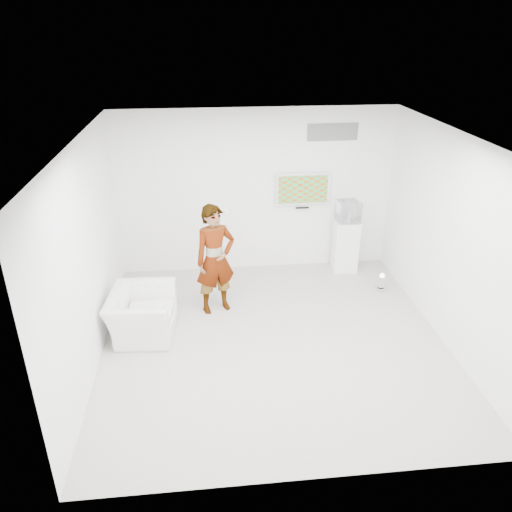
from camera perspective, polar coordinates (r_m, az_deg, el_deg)
The scene contains 10 objects.
room at distance 6.80m, azimuth 2.23°, elevation 0.77°, with size 5.01×5.01×3.00m.
tv at distance 9.17m, azimuth 5.35°, elevation 7.66°, with size 1.00×0.08×0.60m, color silver.
logo_decal at distance 9.07m, azimuth 8.76°, elevation 13.81°, with size 0.90×0.02×0.30m, color slate.
person at distance 7.90m, azimuth -4.68°, elevation -0.41°, with size 0.66×0.43×1.81m, color white.
armchair at distance 7.71m, azimuth -12.91°, elevation -6.45°, with size 1.06×0.93×0.69m, color white.
pedestal at distance 9.50m, azimuth 10.16°, elevation 1.20°, with size 0.48×0.48×0.99m, color white.
floor_uplight at distance 9.04m, azimuth 14.14°, elevation -2.94°, with size 0.20×0.20×0.31m, color silver.
vitrine at distance 9.25m, azimuth 10.48°, elevation 5.06°, with size 0.37×0.37×0.37m, color white.
console at distance 9.28m, azimuth 10.44°, elevation 4.58°, with size 0.05×0.15×0.21m, color white.
wii_remote at distance 7.83m, azimuth -3.58°, elevation 5.15°, with size 0.03×0.13×0.03m, color white.
Camera 1 is at (-0.92, -6.11, 4.34)m, focal length 35.00 mm.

